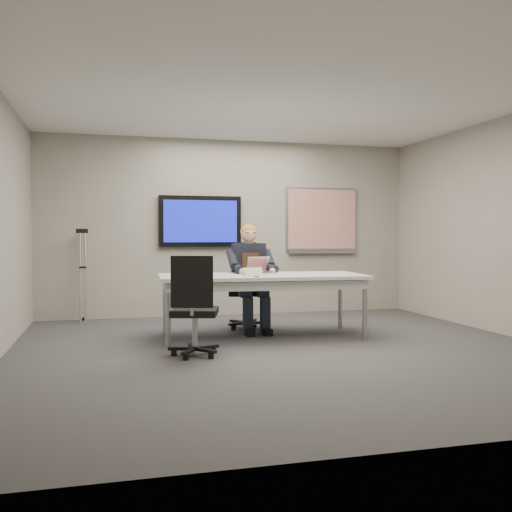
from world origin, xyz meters
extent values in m
cube|color=#38383A|center=(0.00, 0.00, 0.00)|extent=(6.00, 6.00, 0.02)
cube|color=white|center=(0.00, 0.00, 2.80)|extent=(6.00, 6.00, 0.02)
cube|color=gray|center=(0.00, 3.00, 1.40)|extent=(6.00, 0.02, 2.80)
cube|color=gray|center=(0.00, -3.00, 1.40)|extent=(6.00, 0.02, 2.80)
cube|color=white|center=(-0.05, 0.89, 0.76)|extent=(2.60, 1.21, 0.04)
cube|color=silver|center=(-0.05, 0.89, 0.68)|extent=(2.49, 1.10, 0.11)
cylinder|color=#999CA2|center=(-1.26, 0.51, 0.37)|extent=(0.06, 0.06, 0.74)
cylinder|color=#999CA2|center=(1.11, 0.37, 0.37)|extent=(0.06, 0.06, 0.74)
cylinder|color=#999CA2|center=(-1.21, 1.40, 0.37)|extent=(0.06, 0.06, 0.74)
cylinder|color=#999CA2|center=(1.16, 1.26, 0.37)|extent=(0.06, 0.06, 0.74)
cube|color=black|center=(-0.50, 2.95, 1.50)|extent=(1.30, 0.08, 0.80)
cube|color=#0C158D|center=(-0.50, 2.90, 1.50)|extent=(1.16, 0.01, 0.66)
cube|color=#999CA2|center=(1.55, 2.98, 1.55)|extent=(1.25, 0.04, 1.05)
cube|color=white|center=(1.55, 2.95, 1.55)|extent=(1.18, 0.01, 0.98)
cube|color=#999CA2|center=(1.55, 2.94, 1.00)|extent=(1.18, 0.05, 0.04)
cylinder|color=#999CA2|center=(-0.07, 1.56, 0.30)|extent=(0.07, 0.07, 0.39)
cube|color=black|center=(-0.07, 1.56, 0.50)|extent=(0.61, 0.61, 0.08)
cube|color=black|center=(-0.01, 1.79, 0.86)|extent=(0.46, 0.17, 0.57)
cylinder|color=#999CA2|center=(-1.03, -0.03, 0.28)|extent=(0.06, 0.06, 0.37)
cube|color=black|center=(-1.03, -0.03, 0.47)|extent=(0.58, 0.58, 0.07)
cube|color=black|center=(-1.09, -0.25, 0.80)|extent=(0.43, 0.16, 0.53)
cube|color=black|center=(-0.07, 1.52, 0.87)|extent=(0.46, 0.28, 0.61)
cube|color=#3A2517|center=(-0.07, 1.39, 0.90)|extent=(0.23, 0.04, 0.29)
sphere|color=tan|center=(-0.07, 1.49, 1.30)|extent=(0.22, 0.22, 0.22)
ellipsoid|color=brown|center=(-0.07, 1.51, 1.33)|extent=(0.23, 0.23, 0.19)
cube|color=silver|center=(-0.02, 1.05, 0.79)|extent=(0.34, 0.26, 0.02)
cube|color=black|center=(-0.02, 1.04, 0.80)|extent=(0.28, 0.19, 0.00)
cube|color=silver|center=(-0.02, 1.19, 0.90)|extent=(0.31, 0.13, 0.20)
cube|color=#B4131E|center=(-0.02, 1.18, 0.90)|extent=(0.27, 0.10, 0.17)
cylinder|color=black|center=(-0.22, 0.49, 0.79)|extent=(0.03, 0.15, 0.01)
camera|label=1|loc=(-1.91, -5.98, 1.27)|focal=40.00mm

